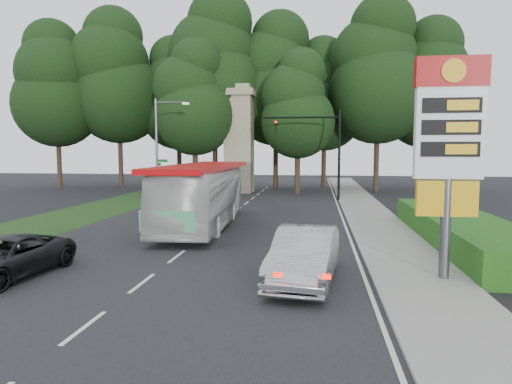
# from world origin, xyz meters

# --- Properties ---
(ground) EXTENTS (120.00, 120.00, 0.00)m
(ground) POSITION_xyz_m (0.00, 0.00, 0.00)
(ground) COLOR black
(ground) RESTS_ON ground
(road_surface) EXTENTS (14.00, 80.00, 0.02)m
(road_surface) POSITION_xyz_m (0.00, 12.00, 0.01)
(road_surface) COLOR black
(road_surface) RESTS_ON ground
(sidewalk_right) EXTENTS (3.00, 80.00, 0.12)m
(sidewalk_right) POSITION_xyz_m (8.50, 12.00, 0.06)
(sidewalk_right) COLOR gray
(sidewalk_right) RESTS_ON ground
(grass_verge_left) EXTENTS (5.00, 50.00, 0.02)m
(grass_verge_left) POSITION_xyz_m (-9.50, 18.00, 0.01)
(grass_verge_left) COLOR #193814
(grass_verge_left) RESTS_ON ground
(hedge) EXTENTS (3.00, 14.00, 1.20)m
(hedge) POSITION_xyz_m (11.50, 8.00, 0.60)
(hedge) COLOR #1E5316
(hedge) RESTS_ON ground
(gas_station_pylon) EXTENTS (2.10, 0.45, 6.85)m
(gas_station_pylon) POSITION_xyz_m (9.20, 1.99, 4.45)
(gas_station_pylon) COLOR #59595E
(gas_station_pylon) RESTS_ON ground
(traffic_signal_mast) EXTENTS (6.10, 0.35, 7.20)m
(traffic_signal_mast) POSITION_xyz_m (5.68, 24.00, 4.67)
(traffic_signal_mast) COLOR black
(traffic_signal_mast) RESTS_ON ground
(streetlight_signs) EXTENTS (2.75, 0.98, 8.00)m
(streetlight_signs) POSITION_xyz_m (-6.99, 22.01, 4.44)
(streetlight_signs) COLOR #59595E
(streetlight_signs) RESTS_ON ground
(monument) EXTENTS (3.00, 3.00, 10.05)m
(monument) POSITION_xyz_m (-2.00, 30.00, 5.10)
(monument) COLOR gray
(monument) RESTS_ON ground
(tree_far_west) EXTENTS (8.96, 8.96, 17.60)m
(tree_far_west) POSITION_xyz_m (-22.00, 33.00, 10.68)
(tree_far_west) COLOR #2D2116
(tree_far_west) RESTS_ON ground
(tree_west_mid) EXTENTS (9.80, 9.80, 19.25)m
(tree_west_mid) POSITION_xyz_m (-16.00, 35.00, 11.69)
(tree_west_mid) COLOR #2D2116
(tree_west_mid) RESTS_ON ground
(tree_west_near) EXTENTS (8.40, 8.40, 16.50)m
(tree_west_near) POSITION_xyz_m (-10.00, 37.00, 10.02)
(tree_west_near) COLOR #2D2116
(tree_west_near) RESTS_ON ground
(tree_center_left) EXTENTS (10.08, 10.08, 19.80)m
(tree_center_left) POSITION_xyz_m (-5.00, 33.00, 12.02)
(tree_center_left) COLOR #2D2116
(tree_center_left) RESTS_ON ground
(tree_center_right) EXTENTS (9.24, 9.24, 18.15)m
(tree_center_right) POSITION_xyz_m (1.00, 35.00, 11.02)
(tree_center_right) COLOR #2D2116
(tree_center_right) RESTS_ON ground
(tree_east_near) EXTENTS (8.12, 8.12, 15.95)m
(tree_east_near) POSITION_xyz_m (6.00, 37.00, 9.68)
(tree_east_near) COLOR #2D2116
(tree_east_near) RESTS_ON ground
(tree_east_mid) EXTENTS (9.52, 9.52, 18.70)m
(tree_east_mid) POSITION_xyz_m (11.00, 33.00, 11.35)
(tree_east_mid) COLOR #2D2116
(tree_east_mid) RESTS_ON ground
(tree_far_east) EXTENTS (8.68, 8.68, 17.05)m
(tree_far_east) POSITION_xyz_m (16.00, 35.00, 10.35)
(tree_far_east) COLOR #2D2116
(tree_far_east) RESTS_ON ground
(tree_monument_left) EXTENTS (7.28, 7.28, 14.30)m
(tree_monument_left) POSITION_xyz_m (-6.00, 29.00, 8.68)
(tree_monument_left) COLOR #2D2116
(tree_monument_left) RESTS_ON ground
(tree_monument_right) EXTENTS (6.72, 6.72, 13.20)m
(tree_monument_right) POSITION_xyz_m (3.50, 29.50, 8.01)
(tree_monument_right) COLOR #2D2116
(tree_monument_right) RESTS_ON ground
(transit_bus) EXTENTS (3.37, 11.97, 3.30)m
(transit_bus) POSITION_xyz_m (-0.71, 10.86, 1.65)
(transit_bus) COLOR beige
(transit_bus) RESTS_ON ground
(sedan_silver) EXTENTS (2.31, 5.20, 1.66)m
(sedan_silver) POSITION_xyz_m (4.91, 1.38, 0.83)
(sedan_silver) COLOR #AEB2B6
(sedan_silver) RESTS_ON ground
(suv_charcoal) EXTENTS (2.64, 4.94, 1.32)m
(suv_charcoal) POSITION_xyz_m (-4.53, 0.53, 0.66)
(suv_charcoal) COLOR black
(suv_charcoal) RESTS_ON ground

